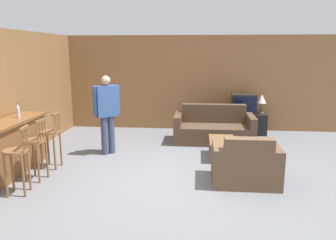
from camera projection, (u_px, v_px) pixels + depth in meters
name	position (u px, v px, depth m)	size (l,w,h in m)	color
ground_plane	(173.00, 178.00, 5.76)	(24.00, 24.00, 0.00)	slate
wall_back	(183.00, 83.00, 9.11)	(9.40, 0.08, 2.60)	olive
wall_left	(28.00, 92.00, 7.11)	(0.08, 8.73, 2.60)	olive
bar_counter	(3.00, 151.00, 5.67)	(0.55, 2.34, 0.97)	brown
bar_chair_near	(17.00, 157.00, 5.00)	(0.43, 0.43, 1.07)	brown
bar_chair_mid	(35.00, 147.00, 5.56)	(0.41, 0.41, 1.07)	brown
bar_chair_far	(51.00, 137.00, 6.15)	(0.38, 0.38, 1.07)	brown
couch_far	(214.00, 129.00, 7.99)	(1.91, 0.93, 0.88)	#4C3828
armchair_near	(245.00, 165.00, 5.48)	(1.09, 0.88, 0.86)	brown
coffee_table	(222.00, 143.00, 6.77)	(0.53, 0.89, 0.39)	brown
tv_unit	(243.00, 123.00, 8.77)	(1.19, 0.55, 0.56)	black
tv	(244.00, 104.00, 8.65)	(0.63, 0.41, 0.50)	black
bottle	(18.00, 111.00, 6.09)	(0.06, 0.06, 0.28)	silver
table_lamp	(262.00, 100.00, 8.59)	(0.23, 0.23, 0.50)	brown
person_by_window	(107.00, 111.00, 6.91)	(0.48, 0.44, 1.68)	#384260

